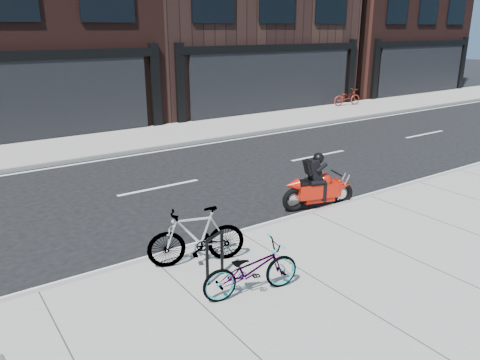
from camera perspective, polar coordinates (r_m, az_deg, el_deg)
ground at (r=11.42m, az=-5.55°, el=-3.64°), size 120.00×120.00×0.00m
sidewalk_near at (r=7.84m, az=13.13°, el=-14.34°), size 60.00×6.00×0.13m
sidewalk_far at (r=18.29m, az=-17.50°, el=4.14°), size 60.00×3.50×0.13m
bike_rack at (r=7.92m, az=-3.10°, el=-8.92°), size 0.46×0.24×0.83m
bicycle_front at (r=7.54m, az=1.35°, el=-10.84°), size 1.71×0.85×0.86m
bicycle_rear at (r=8.44m, az=-5.34°, el=-6.84°), size 1.84×1.02×1.07m
motorcycle at (r=11.47m, az=9.93°, el=-0.68°), size 1.85×0.84×1.41m
bicycle_far at (r=26.68m, az=12.91°, el=9.80°), size 1.75×0.84×0.88m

